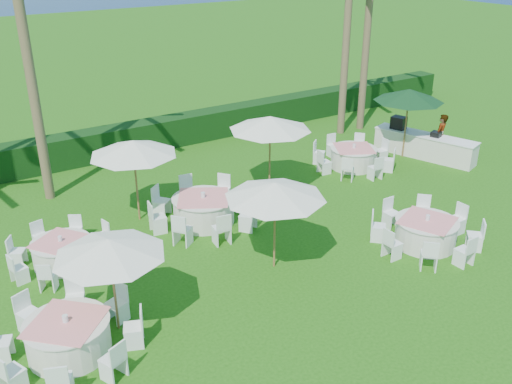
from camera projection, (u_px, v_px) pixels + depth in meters
ground at (328, 287)px, 14.47m from camera, size 120.00×120.00×0.00m
hedge at (141, 137)px, 23.38m from camera, size 34.00×1.00×1.20m
banquet_table_a at (68, 336)px, 12.07m from camera, size 3.06×3.06×0.95m
banquet_table_c at (426, 232)px, 16.32m from camera, size 3.10×3.10×0.94m
banquet_table_d at (62, 252)px, 15.35m from camera, size 2.81×2.81×0.86m
banquet_table_e at (204, 209)px, 17.58m from camera, size 3.40×3.40×1.02m
banquet_table_f at (353, 157)px, 21.80m from camera, size 3.10×3.10×0.94m
umbrella_a at (109, 247)px, 12.11m from camera, size 2.46×2.46×2.31m
umbrella_b at (275, 190)px, 14.48m from camera, size 2.65×2.65×2.47m
umbrella_c at (133, 148)px, 16.97m from camera, size 2.66×2.66×2.62m
umbrella_d at (270, 123)px, 18.90m from camera, size 2.78×2.78×2.71m
umbrella_green at (409, 95)px, 21.98m from camera, size 2.71×2.71×2.76m
buffet_table at (424, 145)px, 22.77m from camera, size 2.07×4.14×1.45m
staff_person at (440, 136)px, 22.59m from camera, size 0.75×0.62×1.77m
palm_b at (27, 53)px, 17.42m from camera, size 4.38×4.22×8.83m
palm_d at (347, 35)px, 23.99m from camera, size 4.12×4.40×7.78m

